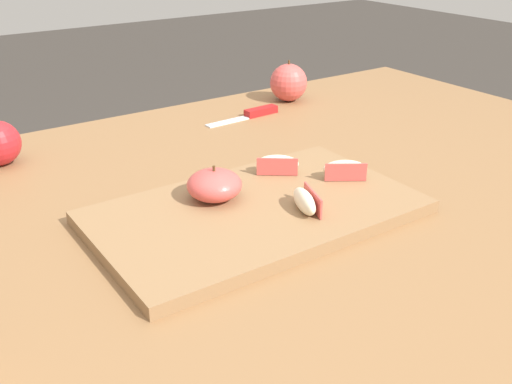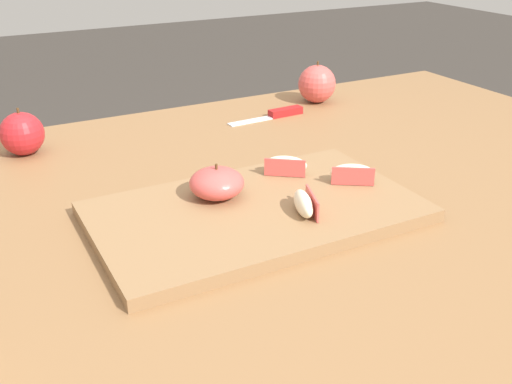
# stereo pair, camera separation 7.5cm
# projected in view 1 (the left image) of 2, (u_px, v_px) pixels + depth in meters

# --- Properties ---
(dining_table) EXTENTS (1.48, 0.88, 0.78)m
(dining_table) POSITION_uv_depth(u_px,v_px,m) (237.00, 259.00, 0.86)
(dining_table) COLOR brown
(dining_table) RESTS_ON ground_plane
(cutting_board) EXTENTS (0.42, 0.25, 0.02)m
(cutting_board) POSITION_uv_depth(u_px,v_px,m) (256.00, 212.00, 0.76)
(cutting_board) COLOR olive
(cutting_board) RESTS_ON dining_table
(apple_half_skin_up) EXTENTS (0.07, 0.07, 0.05)m
(apple_half_skin_up) POSITION_uv_depth(u_px,v_px,m) (214.00, 185.00, 0.77)
(apple_half_skin_up) COLOR #D14C47
(apple_half_skin_up) RESTS_ON cutting_board
(apple_wedge_back) EXTENTS (0.06, 0.05, 0.03)m
(apple_wedge_back) POSITION_uv_depth(u_px,v_px,m) (345.00, 169.00, 0.84)
(apple_wedge_back) COLOR beige
(apple_wedge_back) RESTS_ON cutting_board
(apple_wedge_left) EXTENTS (0.04, 0.06, 0.03)m
(apple_wedge_left) POSITION_uv_depth(u_px,v_px,m) (305.00, 201.00, 0.74)
(apple_wedge_left) COLOR beige
(apple_wedge_left) RESTS_ON cutting_board
(apple_wedge_right) EXTENTS (0.06, 0.05, 0.03)m
(apple_wedge_right) POSITION_uv_depth(u_px,v_px,m) (277.00, 164.00, 0.85)
(apple_wedge_right) COLOR beige
(apple_wedge_right) RESTS_ON cutting_board
(paring_knife) EXTENTS (0.16, 0.03, 0.01)m
(paring_knife) POSITION_uv_depth(u_px,v_px,m) (255.00, 113.00, 1.15)
(paring_knife) COLOR silver
(paring_knife) RESTS_ON dining_table
(whole_apple_pink_lady) EXTENTS (0.08, 0.08, 0.09)m
(whole_apple_pink_lady) POSITION_uv_depth(u_px,v_px,m) (289.00, 83.00, 1.23)
(whole_apple_pink_lady) COLOR #D14C47
(whole_apple_pink_lady) RESTS_ON dining_table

